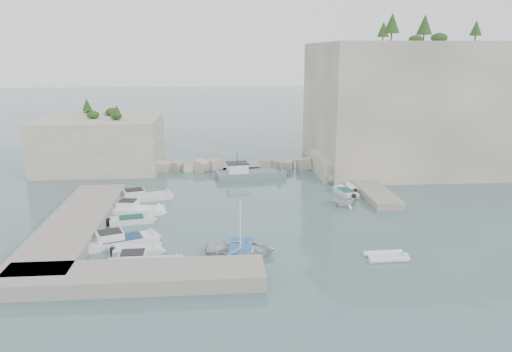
{
  "coord_description": "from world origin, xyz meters",
  "views": [
    {
      "loc": [
        -4.35,
        -44.93,
        15.63
      ],
      "look_at": [
        0.0,
        6.0,
        3.0
      ],
      "focal_mm": 35.0,
      "sensor_mm": 36.0,
      "label": 1
    }
  ],
  "objects": [
    {
      "name": "quay_west",
      "position": [
        -17.0,
        -1.0,
        0.55
      ],
      "size": [
        5.0,
        24.0,
        1.1
      ],
      "primitive_type": "cube",
      "color": "#9E9689",
      "rests_on": "ground"
    },
    {
      "name": "ledge_east",
      "position": [
        13.5,
        10.0,
        0.4
      ],
      "size": [
        3.0,
        16.0,
        0.8
      ],
      "primitive_type": "cube",
      "color": "#9E9689",
      "rests_on": "ground"
    },
    {
      "name": "tender_east_b",
      "position": [
        10.42,
        8.39,
        0.0
      ],
      "size": [
        2.24,
        4.57,
        0.7
      ],
      "primitive_type": null,
      "rotation": [
        0.0,
        0.0,
        1.75
      ],
      "color": "silver",
      "rests_on": "ground"
    },
    {
      "name": "motorboat_a",
      "position": [
        -12.2,
        8.21,
        0.0
      ],
      "size": [
        7.11,
        4.09,
        1.4
      ],
      "primitive_type": null,
      "rotation": [
        0.0,
        0.0,
        0.32
      ],
      "color": "silver",
      "rests_on": "ground"
    },
    {
      "name": "tender_east_c",
      "position": [
        11.82,
        10.61,
        0.0
      ],
      "size": [
        1.97,
        4.59,
        0.7
      ],
      "primitive_type": null,
      "rotation": [
        0.0,
        0.0,
        1.45
      ],
      "color": "white",
      "rests_on": "ground"
    },
    {
      "name": "outcrop_west",
      "position": [
        -20.0,
        25.0,
        3.5
      ],
      "size": [
        16.0,
        14.0,
        7.0
      ],
      "primitive_type": "cube",
      "color": "beige",
      "rests_on": "ground"
    },
    {
      "name": "motorboat_d",
      "position": [
        -12.27,
        -4.83,
        0.0
      ],
      "size": [
        6.9,
        4.31,
        1.4
      ],
      "primitive_type": null,
      "rotation": [
        0.0,
        0.0,
        0.38
      ],
      "color": "white",
      "rests_on": "ground"
    },
    {
      "name": "inflatable_dinghy",
      "position": [
        8.87,
        -9.62,
        0.0
      ],
      "size": [
        3.55,
        1.84,
        0.44
      ],
      "primitive_type": null,
      "rotation": [
        0.0,
        0.0,
        0.04
      ],
      "color": "silver",
      "rests_on": "ground"
    },
    {
      "name": "motorboat_e",
      "position": [
        -10.62,
        -6.98,
        0.0
      ],
      "size": [
        4.19,
        1.89,
        0.7
      ],
      "primitive_type": null,
      "rotation": [
        0.0,
        0.0,
        0.05
      ],
      "color": "silver",
      "rests_on": "ground"
    },
    {
      "name": "motorboat_f",
      "position": [
        -9.7,
        -9.77,
        0.0
      ],
      "size": [
        6.21,
        2.0,
        1.4
      ],
      "primitive_type": null,
      "rotation": [
        0.0,
        0.0,
        0.03
      ],
      "color": "silver",
      "rests_on": "ground"
    },
    {
      "name": "cliff_east",
      "position": [
        23.0,
        23.0,
        8.5
      ],
      "size": [
        26.0,
        22.0,
        17.0
      ],
      "primitive_type": "cube",
      "color": "beige",
      "rests_on": "ground"
    },
    {
      "name": "quay_south",
      "position": [
        -10.0,
        -12.5,
        0.55
      ],
      "size": [
        18.0,
        4.0,
        1.1
      ],
      "primitive_type": "cube",
      "color": "#9E9689",
      "rests_on": "ground"
    },
    {
      "name": "rowboat",
      "position": [
        -2.43,
        -7.93,
        0.0
      ],
      "size": [
        5.92,
        4.51,
        1.15
      ],
      "primitive_type": "imported",
      "rotation": [
        0.0,
        0.0,
        1.47
      ],
      "color": "white",
      "rests_on": "ground"
    },
    {
      "name": "work_boat",
      "position": [
        0.28,
        17.26,
        0.0
      ],
      "size": [
        10.02,
        4.19,
        2.2
      ],
      "primitive_type": null,
      "rotation": [
        0.0,
        0.0,
        0.14
      ],
      "color": "slate",
      "rests_on": "ground"
    },
    {
      "name": "tender_east_a",
      "position": [
        9.12,
        4.24,
        0.0
      ],
      "size": [
        3.57,
        3.28,
        1.58
      ],
      "primitive_type": "imported",
      "rotation": [
        0.0,
        0.0,
        1.84
      ],
      "color": "silver",
      "rests_on": "ground"
    },
    {
      "name": "vegetation",
      "position": [
        17.83,
        24.4,
        17.93
      ],
      "size": [
        53.48,
        13.88,
        13.4
      ],
      "color": "#1E4219",
      "rests_on": "ground"
    },
    {
      "name": "ground",
      "position": [
        0.0,
        0.0,
        0.0
      ],
      "size": [
        400.0,
        400.0,
        0.0
      ],
      "primitive_type": "plane",
      "color": "#46696A",
      "rests_on": "ground"
    },
    {
      "name": "rowboat_mast",
      "position": [
        -2.43,
        -7.93,
        2.67
      ],
      "size": [
        0.1,
        0.1,
        4.2
      ],
      "primitive_type": "cylinder",
      "color": "white",
      "rests_on": "rowboat"
    },
    {
      "name": "cliff_terrace",
      "position": [
        13.0,
        18.0,
        1.25
      ],
      "size": [
        8.0,
        10.0,
        2.5
      ],
      "primitive_type": "cube",
      "color": "beige",
      "rests_on": "ground"
    },
    {
      "name": "tender_east_d",
      "position": [
        11.17,
        13.22,
        0.0
      ],
      "size": [
        4.4,
        2.07,
        1.64
      ],
      "primitive_type": "imported",
      "rotation": [
        0.0,
        0.0,
        1.69
      ],
      "color": "white",
      "rests_on": "ground"
    },
    {
      "name": "motorboat_b",
      "position": [
        -12.3,
        3.75,
        0.0
      ],
      "size": [
        6.21,
        2.8,
        1.4
      ],
      "primitive_type": null,
      "rotation": [
        0.0,
        0.0,
        -0.14
      ],
      "color": "white",
      "rests_on": "ground"
    },
    {
      "name": "motorboat_c",
      "position": [
        -12.29,
        0.64,
        0.0
      ],
      "size": [
        4.64,
        2.46,
        0.7
      ],
      "primitive_type": null,
      "rotation": [
        0.0,
        0.0,
        0.2
      ],
      "color": "silver",
      "rests_on": "ground"
    },
    {
      "name": "breakwater",
      "position": [
        -1.0,
        22.0,
        0.7
      ],
      "size": [
        28.0,
        3.0,
        1.4
      ],
      "primitive_type": "cube",
      "color": "beige",
      "rests_on": "ground"
    }
  ]
}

